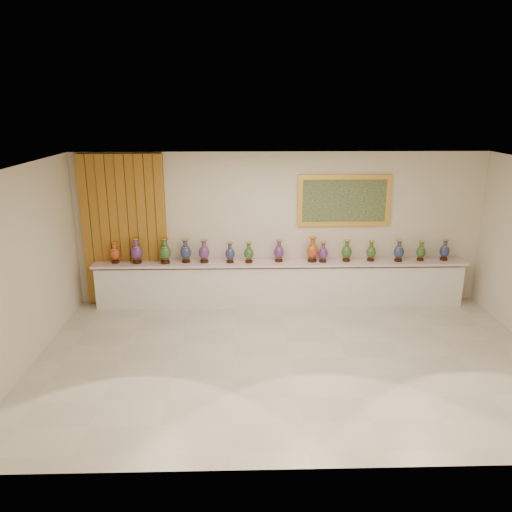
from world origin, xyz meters
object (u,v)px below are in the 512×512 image
Objects in this scene: vase_1 at (137,252)px; vase_2 at (165,252)px; counter at (280,284)px; vase_0 at (115,253)px.

vase_2 is (0.55, -0.03, 0.00)m from vase_1.
vase_1 is 0.55m from vase_2.
vase_0 is at bearing -179.83° from counter.
vase_0 reaches higher than counter.
vase_2 is (0.97, -0.05, 0.03)m from vase_0.
vase_1 is (-2.79, -0.03, 0.69)m from counter.
vase_2 is (-2.24, -0.06, 0.69)m from counter.
vase_0 is (-3.21, -0.01, 0.65)m from counter.
vase_1 is 1.00× the size of vase_2.
vase_1 reaches higher than counter.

